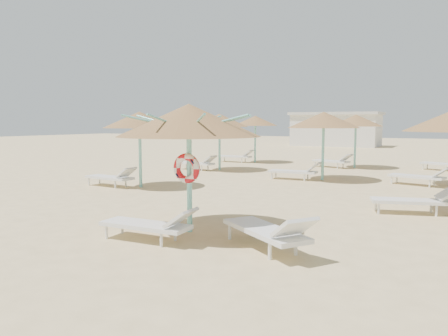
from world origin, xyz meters
The scene contains 6 objects.
ground centered at (0.00, 0.00, 0.00)m, with size 120.00×120.00×0.00m, color #DCC086.
main_palapa centered at (-0.18, 0.08, 2.33)m, with size 2.99×2.99×2.68m.
lounger_main_a centered at (-0.42, -0.92, 0.34)m, with size 1.98×0.68×0.71m.
lounger_main_b centered at (1.83, -0.41, 0.38)m, with size 2.17×1.76×0.79m.
palapa_field centered at (2.07, 9.83, 2.32)m, with size 20.01×14.06×2.72m.
service_hut centered at (-6.00, 35.00, 1.64)m, with size 8.40×4.40×3.25m.
Camera 1 is at (4.78, -7.50, 2.30)m, focal length 35.00 mm.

